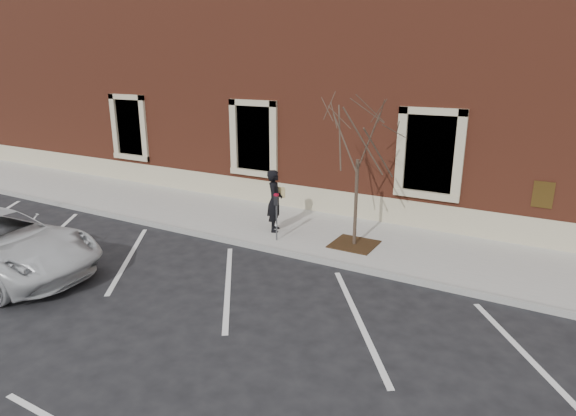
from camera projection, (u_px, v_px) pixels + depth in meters
The scene contains 9 objects.
ground at pixel (277, 253), 12.90m from camera, with size 120.00×120.00×0.00m, color #28282B.
sidewalk_near at pixel (307, 231), 14.33m from camera, with size 40.00×3.50×0.15m, color beige.
curb_near at pixel (276, 251), 12.84m from camera, with size 40.00×0.12×0.15m, color #9E9E99.
parking_stripes at pixel (228, 284), 11.07m from camera, with size 28.00×4.40×0.01m, color silver, non-canonical shape.
building_civic at pixel (381, 88), 18.19m from camera, with size 40.00×8.62×8.00m.
man at pixel (275, 201), 13.93m from camera, with size 0.66×0.44×1.82m, color black.
parking_meter at pixel (276, 208), 13.14m from camera, with size 0.12×0.09×1.34m.
tree_grate at pixel (354, 244), 13.06m from camera, with size 1.16×1.16×0.03m, color #3B2313.
sapling at pixel (359, 135), 12.20m from camera, with size 2.56×2.56×4.27m.
Camera 1 is at (6.19, -10.29, 4.88)m, focal length 30.00 mm.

